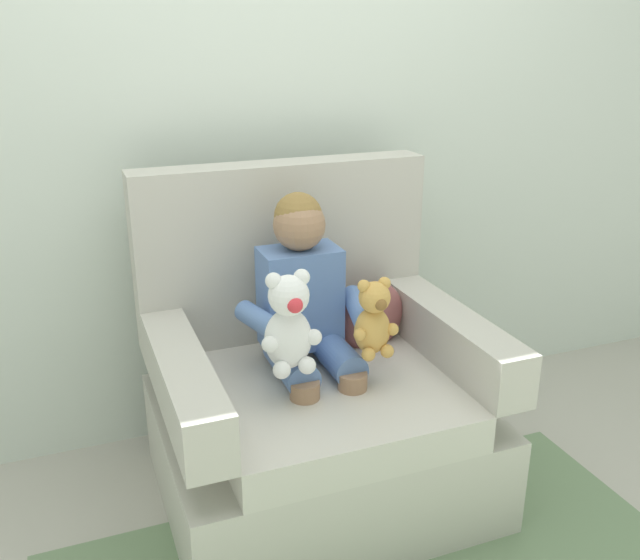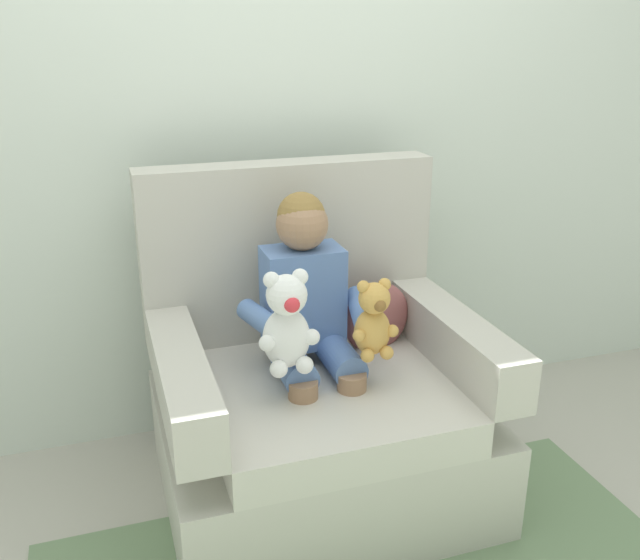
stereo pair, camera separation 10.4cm
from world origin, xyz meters
name	(u,v)px [view 2 (the right image)]	position (x,y,z in m)	size (l,w,h in m)	color
ground_plane	(320,492)	(0.00, 0.00, 0.00)	(8.00, 8.00, 0.00)	#ADA89E
back_wall	(267,95)	(0.00, 0.63, 1.30)	(6.00, 0.10, 2.60)	silver
armchair	(316,400)	(0.00, 0.05, 0.34)	(1.05, 0.88, 1.10)	#BCB7AD
seated_child	(309,308)	(-0.02, 0.07, 0.68)	(0.45, 0.39, 0.82)	#597AB7
plush_white	(287,324)	(-0.15, -0.12, 0.72)	(0.18, 0.15, 0.31)	white
plush_honey	(373,321)	(0.13, -0.13, 0.69)	(0.15, 0.12, 0.25)	gold
throw_pillow	(376,318)	(0.26, 0.16, 0.56)	(0.26, 0.12, 0.26)	#8C4C4C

